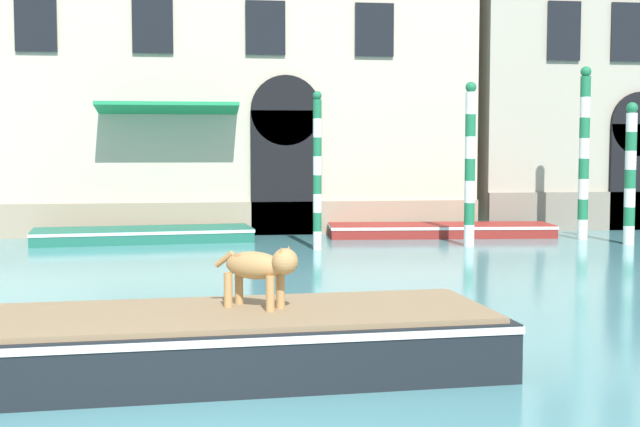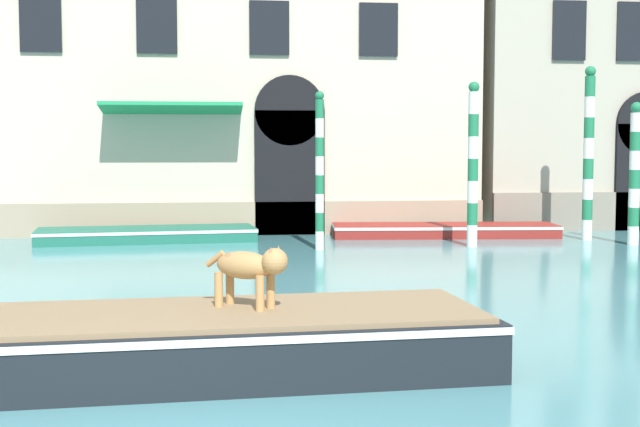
% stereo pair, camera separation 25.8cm
% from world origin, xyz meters
% --- Properties ---
extents(boat_foreground, '(7.81, 2.65, 0.71)m').
position_xyz_m(boat_foreground, '(0.04, 3.72, 0.38)').
color(boat_foreground, black).
rests_on(boat_foreground, ground_plane).
extents(dog_on_deck, '(0.94, 0.75, 0.73)m').
position_xyz_m(dog_on_deck, '(1.17, 3.88, 1.19)').
color(dog_on_deck, tan).
rests_on(dog_on_deck, boat_foreground).
extents(boat_moored_near_palazzo, '(5.89, 2.33, 0.36)m').
position_xyz_m(boat_moored_near_palazzo, '(-0.94, 17.81, 0.19)').
color(boat_moored_near_palazzo, '#1E6651').
rests_on(boat_moored_near_palazzo, ground_plane).
extents(boat_moored_far, '(6.38, 2.09, 0.35)m').
position_xyz_m(boat_moored_far, '(7.28, 18.01, 0.19)').
color(boat_moored_far, maroon).
rests_on(boat_moored_far, ground_plane).
extents(mooring_pole_0, '(0.22, 0.22, 3.87)m').
position_xyz_m(mooring_pole_0, '(3.41, 15.33, 1.95)').
color(mooring_pole_0, white).
rests_on(mooring_pole_0, ground_plane).
extents(mooring_pole_1, '(0.27, 0.27, 4.15)m').
position_xyz_m(mooring_pole_1, '(7.31, 15.49, 2.10)').
color(mooring_pole_1, white).
rests_on(mooring_pole_1, ground_plane).
extents(mooring_pole_2, '(0.29, 0.29, 3.66)m').
position_xyz_m(mooring_pole_2, '(11.56, 15.39, 1.85)').
color(mooring_pole_2, white).
rests_on(mooring_pole_2, ground_plane).
extents(mooring_pole_3, '(0.29, 0.29, 4.67)m').
position_xyz_m(mooring_pole_3, '(10.86, 16.66, 2.36)').
color(mooring_pole_3, white).
rests_on(mooring_pole_3, ground_plane).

